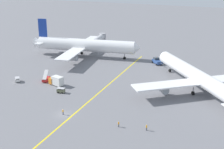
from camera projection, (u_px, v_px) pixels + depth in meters
ground_plane at (64, 115)px, 89.12m from camera, size 600.00×600.00×0.00m
taxiway_stripe at (87, 103)px, 96.91m from camera, size 7.30×119.84×0.01m
airliner_at_gate_left at (85, 45)px, 147.14m from camera, size 53.07×49.75×17.57m
airliner_being_pushed at (198, 77)px, 105.19m from camera, size 42.67×47.17×15.45m
pushback_tug at (157, 61)px, 137.18m from camera, size 7.08×7.41×2.94m
gse_baggage_cart_near_cluster at (17, 80)px, 115.03m from camera, size 3.04×3.05×1.71m
gse_stair_truck_yellow at (46, 79)px, 115.65m from camera, size 3.48×4.94×4.06m
gse_catering_truck_tall at (56, 81)px, 111.31m from camera, size 6.24×3.68×3.50m
gse_baggage_cart_trailing at (61, 90)px, 104.75m from camera, size 2.96×2.02×1.71m
ground_crew_marshaller_foreground at (146, 127)px, 80.04m from camera, size 0.36×0.36×1.72m
ground_crew_wing_walker_right at (119, 124)px, 81.87m from camera, size 0.36×0.50×1.62m
ground_crew_ramp_agent_by_cones at (63, 112)px, 88.84m from camera, size 0.36×0.47×1.71m
jet_bridge at (100, 38)px, 170.31m from camera, size 6.35×16.75×5.72m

